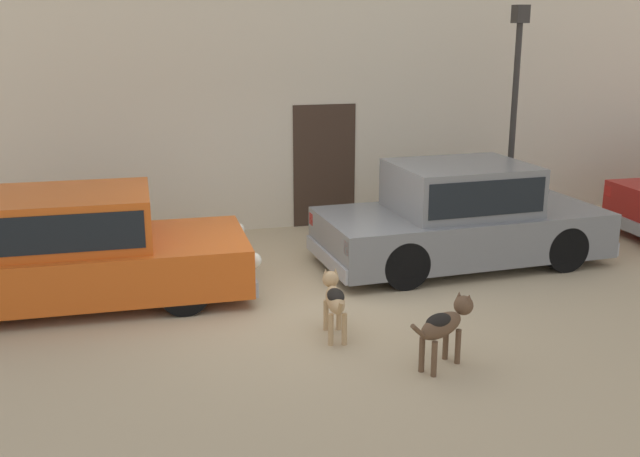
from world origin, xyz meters
The scene contains 6 objects.
ground_plane centered at (0.00, 0.00, 0.00)m, with size 80.00×80.00×0.00m, color tan.
parked_sedan_nearest centered at (-2.73, 0.84, 0.69)m, with size 4.44×1.93×1.41m.
parked_sedan_second centered at (2.62, 0.99, 0.73)m, with size 4.32×1.95×1.48m.
stray_dog_spotted centered at (0.96, -2.12, 0.47)m, with size 0.95×0.60×0.71m.
stray_dog_tan centered at (0.10, -1.08, 0.45)m, with size 0.30×1.05×0.68m.
street_lamp centered at (4.20, 2.43, 2.38)m, with size 0.22×0.22×3.70m.
Camera 1 is at (-2.12, -8.55, 3.38)m, focal length 41.68 mm.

